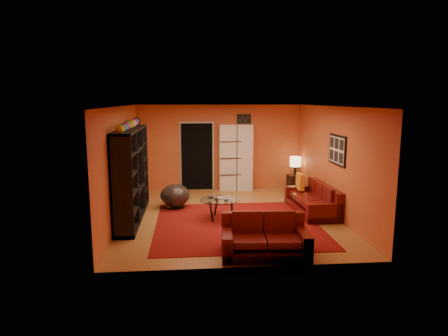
{
  "coord_description": "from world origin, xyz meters",
  "views": [
    {
      "loc": [
        -0.95,
        -9.2,
        2.75
      ],
      "look_at": [
        -0.12,
        0.1,
        1.15
      ],
      "focal_mm": 32.0,
      "sensor_mm": 36.0,
      "label": 1
    }
  ],
  "objects": [
    {
      "name": "ceiling",
      "position": [
        0.0,
        0.0,
        2.6
      ],
      "size": [
        6.0,
        6.0,
        0.0
      ],
      "primitive_type": "plane",
      "rotation": [
        3.14,
        0.0,
        0.0
      ],
      "color": "white",
      "rests_on": "wall_back"
    },
    {
      "name": "wall_front",
      "position": [
        0.0,
        -3.0,
        1.3
      ],
      "size": [
        6.0,
        0.0,
        6.0
      ],
      "primitive_type": "plane",
      "rotation": [
        -1.57,
        0.0,
        0.0
      ],
      "color": "#C6572B",
      "rests_on": "floor"
    },
    {
      "name": "doorway",
      "position": [
        -0.7,
        2.96,
        1.02
      ],
      "size": [
        0.95,
        0.1,
        2.04
      ],
      "primitive_type": "cube",
      "color": "black",
      "rests_on": "floor"
    },
    {
      "name": "wall_art_back",
      "position": [
        0.75,
        2.98,
        2.05
      ],
      "size": [
        0.42,
        0.03,
        0.52
      ],
      "primitive_type": "cube",
      "color": "black",
      "rests_on": "wall_back"
    },
    {
      "name": "coffee_table",
      "position": [
        -0.25,
        -0.24,
        0.42
      ],
      "size": [
        0.93,
        0.93,
        0.46
      ],
      "rotation": [
        0.0,
        0.0,
        -0.29
      ],
      "color": "silver",
      "rests_on": "floor"
    },
    {
      "name": "loveseat",
      "position": [
        0.39,
        -2.42,
        0.28
      ],
      "size": [
        1.6,
        1.03,
        0.85
      ],
      "rotation": [
        0.0,
        0.0,
        1.5
      ],
      "color": "#49090A",
      "rests_on": "rug"
    },
    {
      "name": "throw_pillow",
      "position": [
        1.95,
        0.83,
        0.63
      ],
      "size": [
        0.12,
        0.42,
        0.42
      ],
      "primitive_type": "cube",
      "color": "orange",
      "rests_on": "sofa"
    },
    {
      "name": "floor",
      "position": [
        0.0,
        0.0,
        0.0
      ],
      "size": [
        6.0,
        6.0,
        0.0
      ],
      "primitive_type": "plane",
      "color": "#905F2C",
      "rests_on": "ground"
    },
    {
      "name": "wall_right",
      "position": [
        2.5,
        0.0,
        1.3
      ],
      "size": [
        0.0,
        6.0,
        6.0
      ],
      "primitive_type": "plane",
      "rotation": [
        1.57,
        0.0,
        -1.57
      ],
      "color": "#C6572B",
      "rests_on": "floor"
    },
    {
      "name": "table_lamp",
      "position": [
        2.25,
        2.42,
        0.9
      ],
      "size": [
        0.33,
        0.33,
        0.56
      ],
      "color": "black",
      "rests_on": "side_table"
    },
    {
      "name": "side_table",
      "position": [
        2.25,
        2.42,
        0.25
      ],
      "size": [
        0.45,
        0.45,
        0.5
      ],
      "primitive_type": "cube",
      "rotation": [
        0.0,
        0.0,
        0.13
      ],
      "color": "black",
      "rests_on": "floor"
    },
    {
      "name": "bowl_chair",
      "position": [
        -1.32,
        0.81,
        0.33
      ],
      "size": [
        0.76,
        0.76,
        0.61
      ],
      "color": "black",
      "rests_on": "floor"
    },
    {
      "name": "rug",
      "position": [
        0.1,
        -0.7,
        0.01
      ],
      "size": [
        3.6,
        3.6,
        0.01
      ],
      "primitive_type": "cube",
      "color": "#5E0A0B",
      "rests_on": "floor"
    },
    {
      "name": "storage_cabinet",
      "position": [
        0.49,
        2.8,
        1.01
      ],
      "size": [
        1.04,
        0.52,
        2.02
      ],
      "primitive_type": "cube",
      "rotation": [
        0.0,
        0.0,
        -0.07
      ],
      "color": "silver",
      "rests_on": "floor"
    },
    {
      "name": "tv",
      "position": [
        -2.23,
        -0.03,
        0.99
      ],
      "size": [
        0.93,
        0.12,
        0.54
      ],
      "primitive_type": "imported",
      "rotation": [
        0.0,
        0.0,
        1.57
      ],
      "color": "black",
      "rests_on": "entertainment_unit"
    },
    {
      "name": "entertainment_unit",
      "position": [
        -2.27,
        0.0,
        1.05
      ],
      "size": [
        0.45,
        3.0,
        2.1
      ],
      "primitive_type": "cube",
      "color": "black",
      "rests_on": "floor"
    },
    {
      "name": "wall_art_right",
      "position": [
        2.48,
        -0.3,
        1.6
      ],
      "size": [
        0.03,
        1.0,
        0.7
      ],
      "primitive_type": "cube",
      "color": "black",
      "rests_on": "wall_right"
    },
    {
      "name": "wall_back",
      "position": [
        0.0,
        3.0,
        1.3
      ],
      "size": [
        6.0,
        0.0,
        6.0
      ],
      "primitive_type": "plane",
      "rotation": [
        1.57,
        0.0,
        0.0
      ],
      "color": "#C6572B",
      "rests_on": "floor"
    },
    {
      "name": "sofa",
      "position": [
        2.13,
        0.11,
        0.29
      ],
      "size": [
        0.88,
        2.03,
        0.85
      ],
      "rotation": [
        0.0,
        0.0,
        0.03
      ],
      "color": "#49090A",
      "rests_on": "rug"
    },
    {
      "name": "wall_left",
      "position": [
        -2.5,
        0.0,
        1.3
      ],
      "size": [
        0.0,
        6.0,
        6.0
      ],
      "primitive_type": "plane",
      "rotation": [
        1.57,
        0.0,
        1.57
      ],
      "color": "#C6572B",
      "rests_on": "floor"
    }
  ]
}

